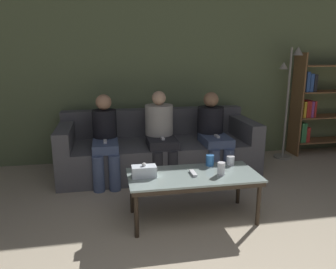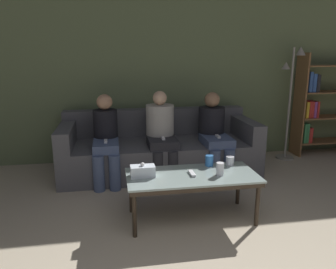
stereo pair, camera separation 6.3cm
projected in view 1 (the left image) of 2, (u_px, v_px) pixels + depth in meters
wall_back at (151, 70)px, 4.64m from camera, size 12.00×0.06×2.60m
couch at (158, 150)px, 4.35m from camera, size 2.50×0.98×0.78m
coffee_table at (193, 178)px, 3.03m from camera, size 1.20×0.56×0.45m
cup_near_left at (210, 160)px, 3.24m from camera, size 0.08×0.08×0.11m
cup_near_right at (230, 160)px, 3.27m from camera, size 0.08×0.08×0.09m
cup_far_center at (221, 169)px, 2.99m from camera, size 0.07×0.07×0.12m
tissue_box at (144, 171)px, 2.95m from camera, size 0.22×0.12×0.13m
game_remote at (193, 173)px, 3.01m from camera, size 0.04×0.15×0.02m
bookshelf at (318, 105)px, 5.01m from camera, size 1.01×0.32×1.54m
standing_lamp at (289, 92)px, 4.72m from camera, size 0.31×0.26×1.62m
seated_person_left_end at (105, 137)px, 3.93m from camera, size 0.31×0.68×1.05m
seated_person_mid_left at (160, 132)px, 4.08m from camera, size 0.35×0.66×1.08m
seated_person_mid_right at (213, 131)px, 4.19m from camera, size 0.34×0.71×1.05m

